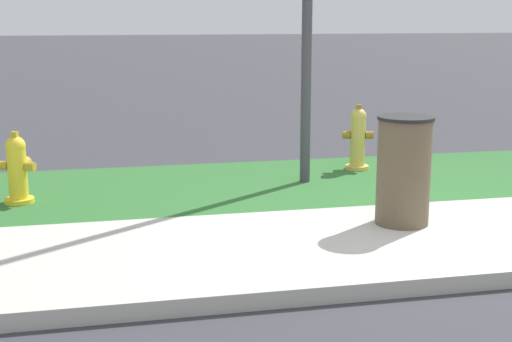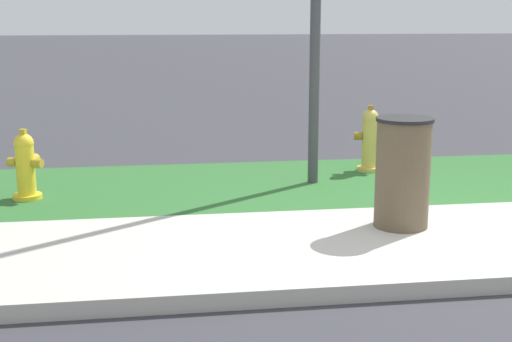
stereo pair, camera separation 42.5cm
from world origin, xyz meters
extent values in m
plane|color=#38383D|center=(0.00, 0.00, 0.00)|extent=(120.00, 120.00, 0.00)
cube|color=#BCB7AD|center=(0.00, 0.00, 0.01)|extent=(18.00, 2.00, 0.01)
cube|color=#2D662D|center=(0.00, 2.14, 0.00)|extent=(18.00, 2.29, 0.01)
cube|color=#BCB7AD|center=(0.00, -1.08, 0.06)|extent=(18.00, 0.16, 0.12)
cylinder|color=yellow|center=(-3.54, 1.84, 0.03)|extent=(0.28, 0.28, 0.05)
cylinder|color=yellow|center=(-3.54, 1.84, 0.31)|extent=(0.18, 0.18, 0.51)
sphere|color=yellow|center=(-3.54, 1.84, 0.56)|extent=(0.19, 0.19, 0.19)
cube|color=#B29323|center=(-3.54, 1.84, 0.67)|extent=(0.07, 0.07, 0.06)
cylinder|color=#B29323|center=(-3.66, 1.89, 0.37)|extent=(0.12, 0.12, 0.09)
cylinder|color=#B29323|center=(-3.41, 1.79, 0.37)|extent=(0.12, 0.12, 0.09)
cylinder|color=#B29323|center=(-3.48, 1.98, 0.37)|extent=(0.15, 0.14, 0.12)
cylinder|color=gold|center=(0.20, 2.60, 0.03)|extent=(0.27, 0.27, 0.05)
cylinder|color=gold|center=(0.20, 2.60, 0.34)|extent=(0.18, 0.18, 0.58)
sphere|color=gold|center=(0.20, 2.60, 0.63)|extent=(0.18, 0.18, 0.18)
cube|color=olive|center=(0.20, 2.60, 0.74)|extent=(0.07, 0.07, 0.06)
cylinder|color=olive|center=(0.07, 2.64, 0.41)|extent=(0.11, 0.11, 0.09)
cylinder|color=olive|center=(0.33, 2.57, 0.41)|extent=(0.11, 0.11, 0.09)
cylinder|color=olive|center=(0.23, 2.74, 0.41)|extent=(0.14, 0.13, 0.12)
cylinder|color=brown|center=(-0.21, 0.39, 0.46)|extent=(0.46, 0.46, 0.92)
cylinder|color=black|center=(-0.21, 0.39, 0.93)|extent=(0.48, 0.48, 0.03)
camera|label=1|loc=(-2.70, -5.17, 1.79)|focal=50.00mm
camera|label=2|loc=(-2.29, -5.24, 1.79)|focal=50.00mm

